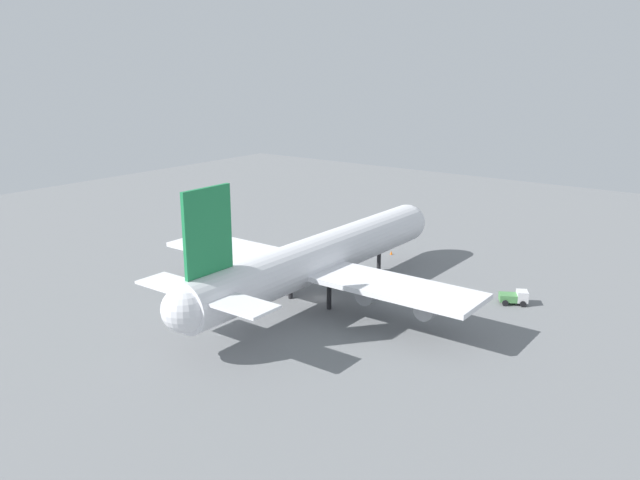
# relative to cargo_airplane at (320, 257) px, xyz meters

# --- Properties ---
(ground_plane) EXTENTS (236.37, 236.37, 0.00)m
(ground_plane) POSITION_rel_cargo_airplane_xyz_m (0.07, -0.00, -6.55)
(ground_plane) COLOR slate
(cargo_airplane) EXTENTS (59.09, 52.72, 20.52)m
(cargo_airplane) POSITION_rel_cargo_airplane_xyz_m (0.00, 0.00, 0.00)
(cargo_airplane) COLOR silver
(cargo_airplane) RESTS_ON ground_plane
(cargo_loader) EXTENTS (3.88, 4.57, 2.08)m
(cargo_loader) POSITION_rel_cargo_airplane_xyz_m (15.57, -24.55, -5.49)
(cargo_loader) COLOR silver
(cargo_loader) RESTS_ON ground_plane
(safety_cone_nose) EXTENTS (0.49, 0.49, 0.70)m
(safety_cone_nose) POSITION_rel_cargo_airplane_xyz_m (26.66, 3.14, -6.20)
(safety_cone_nose) COLOR orange
(safety_cone_nose) RESTS_ON ground_plane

